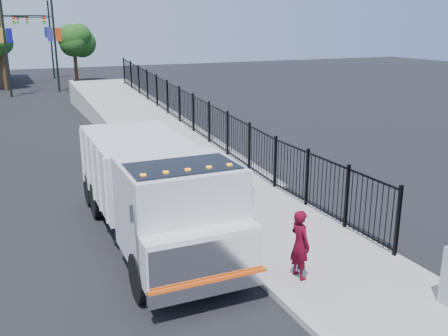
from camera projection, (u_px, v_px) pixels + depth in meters
name	position (u px, v px, depth m)	size (l,w,h in m)	color
ground	(232.00, 253.00, 12.88)	(120.00, 120.00, 0.00)	black
sidewalk	(341.00, 270.00, 11.88)	(3.55, 12.00, 0.12)	#9E998E
curb	(271.00, 286.00, 11.11)	(0.30, 12.00, 0.16)	#ADAAA3
ramp	(144.00, 130.00, 27.71)	(3.95, 24.00, 1.70)	#9E998E
iron_fence	(193.00, 125.00, 24.53)	(0.10, 28.00, 1.80)	black
truck	(154.00, 187.00, 13.17)	(2.75, 8.13, 2.78)	black
worker	(300.00, 244.00, 11.22)	(0.59, 0.39, 1.62)	#540516
debris	(299.00, 219.00, 14.71)	(0.37, 0.37, 0.09)	silver
light_pole_0	(9.00, 41.00, 39.07)	(3.77, 0.22, 8.00)	black
light_pole_1	(51.00, 40.00, 42.09)	(3.78, 0.22, 8.00)	black
light_pole_3	(48.00, 37.00, 52.36)	(3.78, 0.22, 8.00)	black
tree_0	(1.00, 45.00, 42.93)	(2.30, 2.30, 5.15)	#382314
tree_1	(74.00, 42.00, 49.39)	(2.64, 2.64, 5.32)	#382314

